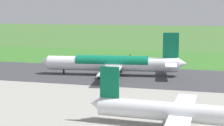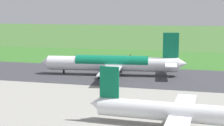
# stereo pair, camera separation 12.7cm
# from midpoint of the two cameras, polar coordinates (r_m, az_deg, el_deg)

# --- Properties ---
(ground_plane) EXTENTS (800.00, 800.00, 0.00)m
(ground_plane) POSITION_cam_midpoint_polar(r_m,az_deg,el_deg) (132.78, -6.15, -1.67)
(ground_plane) COLOR #3D662D
(runway_asphalt) EXTENTS (600.00, 38.31, 0.06)m
(runway_asphalt) POSITION_cam_midpoint_polar(r_m,az_deg,el_deg) (132.78, -6.15, -1.66)
(runway_asphalt) COLOR #38383D
(runway_asphalt) RESTS_ON ground
(grass_verge_foreground) EXTENTS (600.00, 80.00, 0.04)m
(grass_verge_foreground) POSITION_cam_midpoint_polar(r_m,az_deg,el_deg) (169.45, -1.46, 0.65)
(grass_verge_foreground) COLOR #346B27
(grass_verge_foreground) RESTS_ON ground
(airliner_main) EXTENTS (54.11, 44.41, 15.88)m
(airliner_main) POSITION_cam_midpoint_polar(r_m,az_deg,el_deg) (127.59, 0.14, -0.07)
(airliner_main) COLOR white
(airliner_main) RESTS_ON ground
(airliner_parked_near) EXTENTS (41.04, 33.52, 11.99)m
(airliner_parked_near) POSITION_cam_midpoint_polar(r_m,az_deg,el_deg) (73.03, 11.62, -7.89)
(airliner_parked_near) COLOR white
(airliner_parked_near) RESTS_ON ground
(no_stopping_sign) EXTENTS (0.60, 0.10, 2.46)m
(no_stopping_sign) POSITION_cam_midpoint_polar(r_m,az_deg,el_deg) (168.05, 2.95, 1.07)
(no_stopping_sign) COLOR slate
(no_stopping_sign) RESTS_ON ground
(traffic_cone_orange) EXTENTS (0.40, 0.40, 0.55)m
(traffic_cone_orange) POSITION_cam_midpoint_polar(r_m,az_deg,el_deg) (169.09, 1.68, 0.72)
(traffic_cone_orange) COLOR orange
(traffic_cone_orange) RESTS_ON ground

